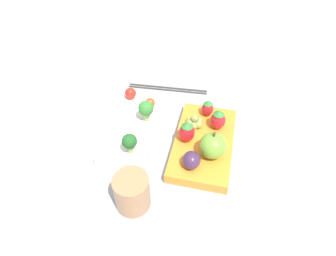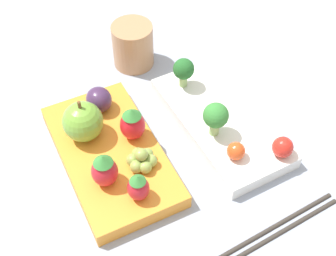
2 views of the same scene
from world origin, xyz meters
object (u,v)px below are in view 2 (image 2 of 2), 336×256
(bento_box_savoury, at_px, (222,123))
(cherry_tomato_0, at_px, (236,151))
(grape_cluster, at_px, (142,160))
(chopsticks_pair, at_px, (267,235))
(strawberry_0, at_px, (132,124))
(plum, at_px, (99,100))
(strawberry_1, at_px, (104,170))
(broccoli_floret_0, at_px, (216,116))
(drinking_cup, at_px, (133,45))
(broccoli_floret_1, at_px, (184,70))
(strawberry_2, at_px, (138,187))
(bento_box_fruit, at_px, (111,155))
(cherry_tomato_1, at_px, (283,147))
(apple, at_px, (83,122))

(bento_box_savoury, relative_size, cherry_tomato_0, 9.44)
(grape_cluster, relative_size, chopsticks_pair, 0.19)
(strawberry_0, height_order, grape_cluster, strawberry_0)
(plum, relative_size, grape_cluster, 0.96)
(plum, bearing_deg, strawberry_1, -17.40)
(bento_box_savoury, relative_size, grape_cluster, 5.68)
(broccoli_floret_0, distance_m, strawberry_1, 0.16)
(broccoli_floret_0, height_order, drinking_cup, broccoli_floret_0)
(strawberry_0, height_order, chopsticks_pair, strawberry_0)
(broccoli_floret_1, relative_size, strawberry_1, 0.94)
(strawberry_2, bearing_deg, broccoli_floret_0, 109.86)
(strawberry_0, distance_m, strawberry_2, 0.10)
(bento_box_savoury, xyz_separation_m, chopsticks_pair, (0.17, -0.04, -0.01))
(strawberry_1, relative_size, plum, 1.31)
(grape_cluster, bearing_deg, chopsticks_pair, 33.07)
(strawberry_1, bearing_deg, grape_cluster, 94.81)
(broccoli_floret_0, xyz_separation_m, chopsticks_pair, (0.15, -0.01, -0.05))
(grape_cluster, relative_size, drinking_cup, 0.57)
(bento_box_fruit, distance_m, chopsticks_pair, 0.22)
(strawberry_0, xyz_separation_m, strawberry_1, (0.05, -0.06, -0.00))
(broccoli_floret_1, distance_m, strawberry_0, 0.12)
(plum, bearing_deg, broccoli_floret_1, 85.92)
(strawberry_2, relative_size, chopsticks_pair, 0.20)
(bento_box_savoury, height_order, cherry_tomato_1, cherry_tomato_1)
(broccoli_floret_1, bearing_deg, cherry_tomato_0, -0.40)
(broccoli_floret_0, xyz_separation_m, strawberry_1, (0.01, -0.16, -0.01))
(cherry_tomato_0, bearing_deg, chopsticks_pair, -9.93)
(broccoli_floret_1, bearing_deg, strawberry_0, -61.06)
(chopsticks_pair, bearing_deg, broccoli_floret_1, 175.61)
(cherry_tomato_0, xyz_separation_m, apple, (-0.12, -0.16, 0.02))
(bento_box_fruit, height_order, chopsticks_pair, bento_box_fruit)
(bento_box_savoury, height_order, strawberry_0, strawberry_0)
(cherry_tomato_0, distance_m, strawberry_0, 0.14)
(broccoli_floret_0, distance_m, cherry_tomato_1, 0.09)
(bento_box_savoury, xyz_separation_m, cherry_tomato_1, (0.09, 0.04, 0.02))
(bento_box_savoury, height_order, drinking_cup, drinking_cup)
(broccoli_floret_0, relative_size, strawberry_2, 1.27)
(bento_box_fruit, bearing_deg, plum, 168.85)
(bento_box_fruit, xyz_separation_m, broccoli_floret_1, (-0.07, 0.14, 0.04))
(strawberry_0, relative_size, strawberry_2, 1.24)
(broccoli_floret_0, distance_m, chopsticks_pair, 0.16)
(bento_box_savoury, distance_m, grape_cluster, 0.14)
(bento_box_savoury, relative_size, broccoli_floret_0, 4.34)
(bento_box_fruit, relative_size, apple, 3.52)
(cherry_tomato_0, xyz_separation_m, grape_cluster, (-0.04, -0.11, -0.00))
(plum, distance_m, drinking_cup, 0.13)
(drinking_cup, bearing_deg, strawberry_1, -31.22)
(bento_box_savoury, bearing_deg, apple, -106.46)
(drinking_cup, bearing_deg, cherry_tomato_1, 18.61)
(broccoli_floret_0, relative_size, cherry_tomato_0, 2.17)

